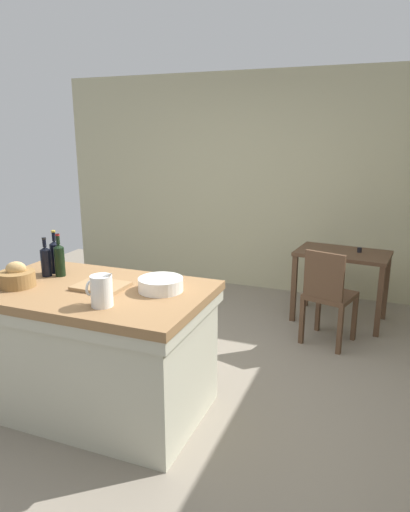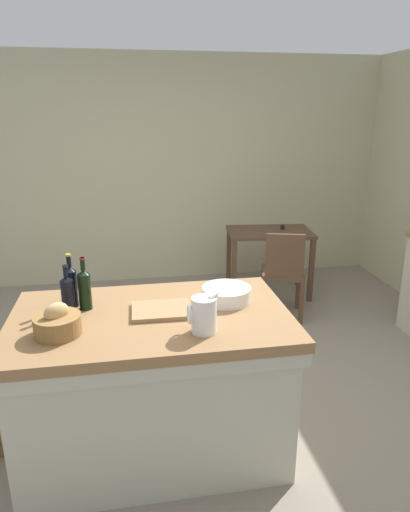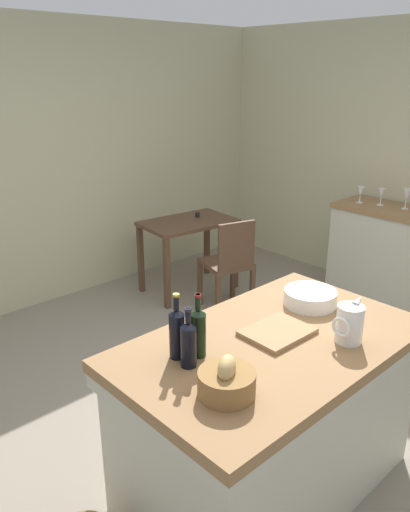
# 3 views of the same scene
# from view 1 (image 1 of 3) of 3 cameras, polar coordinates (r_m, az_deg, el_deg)

# --- Properties ---
(ground_plane) EXTENTS (6.76, 6.76, 0.00)m
(ground_plane) POSITION_cam_1_polar(r_m,az_deg,el_deg) (3.69, -3.70, -15.80)
(ground_plane) COLOR gray
(wall_back) EXTENTS (5.32, 0.12, 2.60)m
(wall_back) POSITION_cam_1_polar(r_m,az_deg,el_deg) (5.66, 7.36, 8.89)
(wall_back) COLOR #B7B28E
(wall_back) RESTS_ON ground
(island_table) EXTENTS (1.56, 0.94, 0.89)m
(island_table) POSITION_cam_1_polar(r_m,az_deg,el_deg) (3.29, -13.48, -10.67)
(island_table) COLOR olive
(island_table) RESTS_ON ground
(writing_desk) EXTENTS (0.96, 0.66, 0.79)m
(writing_desk) POSITION_cam_1_polar(r_m,az_deg,el_deg) (4.85, 16.69, -0.85)
(writing_desk) COLOR #513826
(writing_desk) RESTS_ON ground
(wooden_chair) EXTENTS (0.49, 0.49, 0.90)m
(wooden_chair) POSITION_cam_1_polar(r_m,az_deg,el_deg) (4.29, 15.04, -4.58)
(wooden_chair) COLOR #513826
(wooden_chair) RESTS_ON ground
(pitcher) EXTENTS (0.17, 0.13, 0.23)m
(pitcher) POSITION_cam_1_polar(r_m,az_deg,el_deg) (2.77, -12.77, -4.18)
(pitcher) COLOR white
(pitcher) RESTS_ON island_table
(wash_bowl) EXTENTS (0.29, 0.29, 0.09)m
(wash_bowl) POSITION_cam_1_polar(r_m,az_deg,el_deg) (2.99, -5.53, -3.53)
(wash_bowl) COLOR white
(wash_bowl) RESTS_ON island_table
(bread_basket) EXTENTS (0.24, 0.24, 0.17)m
(bread_basket) POSITION_cam_1_polar(r_m,az_deg,el_deg) (3.30, -22.37, -2.50)
(bread_basket) COLOR olive
(bread_basket) RESTS_ON island_table
(cutting_board) EXTENTS (0.34, 0.27, 0.02)m
(cutting_board) POSITION_cam_1_polar(r_m,az_deg,el_deg) (3.12, -12.81, -3.68)
(cutting_board) COLOR #99754C
(cutting_board) RESTS_ON island_table
(wine_bottle_dark) EXTENTS (0.07, 0.07, 0.31)m
(wine_bottle_dark) POSITION_cam_1_polar(r_m,az_deg,el_deg) (3.42, -17.65, -0.37)
(wine_bottle_dark) COLOR black
(wine_bottle_dark) RESTS_ON island_table
(wine_bottle_amber) EXTENTS (0.07, 0.07, 0.32)m
(wine_bottle_amber) POSITION_cam_1_polar(r_m,az_deg,el_deg) (3.51, -18.13, 0.03)
(wine_bottle_amber) COLOR black
(wine_bottle_amber) RESTS_ON island_table
(wine_bottle_green) EXTENTS (0.07, 0.07, 0.28)m
(wine_bottle_green) POSITION_cam_1_polar(r_m,az_deg,el_deg) (3.46, -19.19, -0.54)
(wine_bottle_green) COLOR black
(wine_bottle_green) RESTS_ON island_table
(wicker_hamper) EXTENTS (0.29, 0.29, 0.27)m
(wicker_hamper) POSITION_cam_1_polar(r_m,az_deg,el_deg) (4.17, -23.78, -11.25)
(wicker_hamper) COLOR olive
(wicker_hamper) RESTS_ON ground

